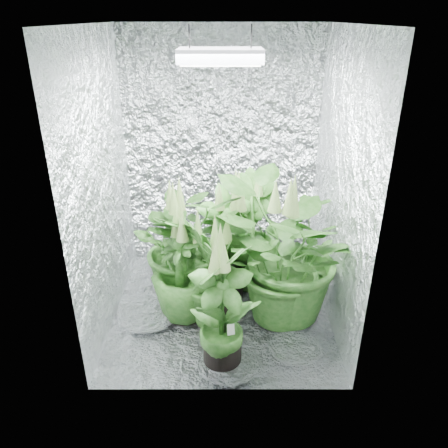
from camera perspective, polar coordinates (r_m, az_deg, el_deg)
ground at (r=3.42m, az=-0.36°, el=-11.04°), size 1.60×1.60×0.00m
walls at (r=2.94m, az=-0.42°, el=4.80°), size 1.62×1.62×2.00m
ceiling at (r=2.75m, az=-0.49°, el=24.69°), size 1.60×1.60×0.01m
grow_lamp at (r=2.76m, az=-0.48°, el=21.08°), size 0.50×0.30×0.22m
plant_a at (r=3.33m, az=-4.97°, el=-2.63°), size 1.06×1.06×0.99m
plant_b at (r=3.34m, az=0.38°, el=-2.98°), size 0.63×0.63×0.97m
plant_c at (r=3.48m, az=3.09°, el=-1.27°), size 0.67×0.67×1.02m
plant_d at (r=3.15m, az=-5.39°, el=-5.77°), size 0.62×0.62×0.91m
plant_e at (r=3.04m, az=8.37°, el=-4.10°), size 1.25×1.25×1.15m
plant_f at (r=2.69m, az=-0.23°, el=-10.86°), size 0.65×0.65×0.96m
plant_g at (r=3.06m, az=-1.40°, el=-6.66°), size 0.48×0.48×0.90m
circulation_fan at (r=3.90m, az=8.37°, el=-3.53°), size 0.17×0.33×0.38m
plant_label at (r=2.76m, az=0.89°, el=-13.60°), size 0.05×0.03×0.07m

